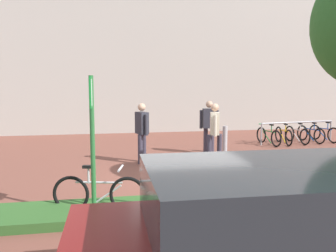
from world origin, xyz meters
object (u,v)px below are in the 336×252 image
Objects in this scene: bike_rack_cluster at (297,134)px; parking_sign_post at (92,126)px; person_casual_tan at (215,130)px; person_suited_navy at (209,124)px; car_maroon_wagon at (290,247)px; bollard_steel at (225,140)px; bike_at_sign at (99,193)px; person_suited_dark at (142,129)px.

parking_sign_post is at bearing -139.55° from bike_rack_cluster.
parking_sign_post reaches higher than person_casual_tan.
parking_sign_post reaches higher than person_suited_navy.
parking_sign_post is at bearing -132.91° from person_casual_tan.
bike_rack_cluster is 0.73× the size of car_maroon_wagon.
car_maroon_wagon is at bearing -105.12° from bollard_steel.
parking_sign_post is at bearing -113.85° from bike_at_sign.
person_suited_dark is 1.00× the size of person_suited_navy.
car_maroon_wagon reaches higher than bike_at_sign.
bollard_steel is at bearing 74.88° from car_maroon_wagon.
bike_at_sign is at bearing -133.81° from person_casual_tan.
person_casual_tan is 2.06m from person_suited_dark.
car_maroon_wagon is (1.90, -3.10, -0.83)m from parking_sign_post.
person_suited_navy is (3.53, 4.92, -0.60)m from parking_sign_post.
bollard_steel is 0.52× the size of person_suited_dark.
parking_sign_post is 1.26m from bike_at_sign.
bollard_steel is 3.01m from person_suited_dark.
person_suited_navy is (3.44, 4.72, 0.63)m from bike_at_sign.
parking_sign_post reaches higher than car_maroon_wagon.
parking_sign_post is 9.88m from bike_rack_cluster.
person_suited_navy reaches higher than bike_at_sign.
bike_at_sign is 0.38× the size of car_maroon_wagon.
bike_at_sign is 3.79m from car_maroon_wagon.
car_maroon_wagon reaches higher than bike_rack_cluster.
person_casual_tan is at bearing -145.82° from bike_rack_cluster.
person_casual_tan is (-0.82, -1.44, 0.53)m from bollard_steel.
bike_rack_cluster is 1.85× the size of person_casual_tan.
person_suited_dark is at bearing -157.97° from person_suited_navy.
person_casual_tan is 6.75m from car_maroon_wagon.
person_suited_dark is at bearing -159.25° from bike_rack_cluster.
car_maroon_wagon reaches higher than bollard_steel.
person_casual_tan reaches higher than bike_at_sign.
car_maroon_wagon is (-1.36, -6.61, -0.23)m from person_casual_tan.
person_casual_tan is 0.40× the size of car_maroon_wagon.
parking_sign_post reaches higher than person_suited_dark.
person_casual_tan reaches higher than car_maroon_wagon.
parking_sign_post is 6.09m from person_suited_navy.
bollard_steel is 8.34m from car_maroon_wagon.
person_suited_navy is (-3.93, -1.43, 0.64)m from bike_rack_cluster.
bike_at_sign is at bearing 118.73° from car_maroon_wagon.
bike_at_sign is at bearing -130.06° from bollard_steel.
bike_at_sign is at bearing -107.15° from person_suited_dark.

